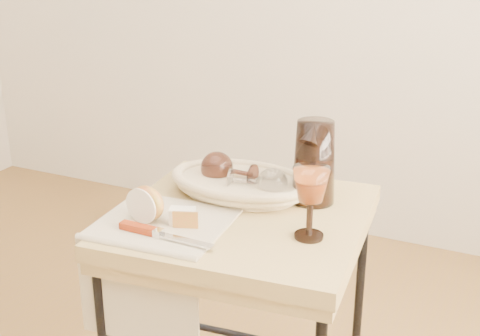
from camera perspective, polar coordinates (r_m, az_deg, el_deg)
The scene contains 9 objects.
tea_towel at distance 1.48m, azimuth -6.81°, elevation -4.86°, with size 0.29×0.26×0.01m, color beige.
bread_basket at distance 1.61m, azimuth -0.01°, elevation -1.57°, with size 0.32×0.22×0.05m, color tan, non-canonical shape.
goblet_lying_a at distance 1.63m, azimuth -0.71°, elevation -0.26°, with size 0.14×0.08×0.08m, color #4E2A20, non-canonical shape.
goblet_lying_b at distance 1.57m, azimuth 1.27°, elevation -1.22°, with size 0.12×0.08×0.08m, color white, non-canonical shape.
pitcher at distance 1.56m, azimuth 6.62°, elevation 0.54°, with size 0.15×0.23×0.24m, color black, non-canonical shape.
wine_goblet at distance 1.38m, azimuth 6.26°, elevation -3.10°, with size 0.08×0.08×0.17m, color white, non-canonical shape.
apple_half at distance 1.47m, azimuth -8.25°, elevation -3.09°, with size 0.09×0.05×0.08m, color #B33423.
apple_wedge at distance 1.45m, azimuth -5.14°, elevation -4.29°, with size 0.06×0.03×0.04m, color #EEE2C7.
table_knife at distance 1.40m, azimuth -6.97°, elevation -5.79°, with size 0.23×0.02×0.02m, color silver, non-canonical shape.
Camera 1 is at (0.98, -0.90, 1.35)m, focal length 47.99 mm.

